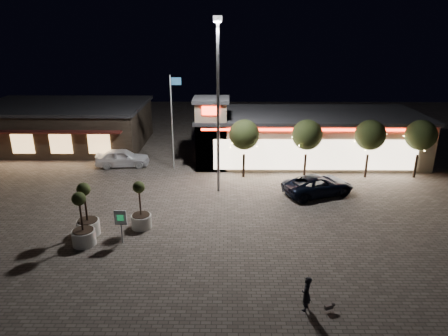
{
  "coord_description": "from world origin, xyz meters",
  "views": [
    {
      "loc": [
        2.7,
        -19.75,
        11.8
      ],
      "look_at": [
        2.44,
        6.0,
        2.55
      ],
      "focal_mm": 32.0,
      "sensor_mm": 36.0,
      "label": 1
    }
  ],
  "objects_px": {
    "white_sedan": "(122,158)",
    "pedestrian": "(306,294)",
    "pickup_truck": "(318,185)",
    "planter_mid": "(83,229)",
    "valet_sign": "(121,220)",
    "planter_left": "(87,219)"
  },
  "relations": [
    {
      "from": "white_sedan",
      "to": "pedestrian",
      "type": "height_order",
      "value": "pedestrian"
    },
    {
      "from": "pickup_truck",
      "to": "planter_mid",
      "type": "bearing_deg",
      "value": 95.66
    },
    {
      "from": "white_sedan",
      "to": "pedestrian",
      "type": "bearing_deg",
      "value": -151.5
    },
    {
      "from": "planter_mid",
      "to": "valet_sign",
      "type": "xyz_separation_m",
      "value": [
        2.12,
        0.21,
        0.43
      ]
    },
    {
      "from": "valet_sign",
      "to": "white_sedan",
      "type": "bearing_deg",
      "value": 103.87
    },
    {
      "from": "white_sedan",
      "to": "valet_sign",
      "type": "distance_m",
      "value": 13.57
    },
    {
      "from": "pickup_truck",
      "to": "pedestrian",
      "type": "relative_size",
      "value": 3.2
    },
    {
      "from": "planter_left",
      "to": "valet_sign",
      "type": "relative_size",
      "value": 1.62
    },
    {
      "from": "pedestrian",
      "to": "planter_mid",
      "type": "xyz_separation_m",
      "value": [
        -11.58,
        5.42,
        0.17
      ]
    },
    {
      "from": "pickup_truck",
      "to": "valet_sign",
      "type": "xyz_separation_m",
      "value": [
        -12.68,
        -7.1,
        0.69
      ]
    },
    {
      "from": "pedestrian",
      "to": "planter_mid",
      "type": "distance_m",
      "value": 12.79
    },
    {
      "from": "pedestrian",
      "to": "planter_left",
      "type": "xyz_separation_m",
      "value": [
        -11.71,
        6.58,
        0.2
      ]
    },
    {
      "from": "valet_sign",
      "to": "planter_left",
      "type": "bearing_deg",
      "value": 157.0
    },
    {
      "from": "planter_left",
      "to": "planter_mid",
      "type": "distance_m",
      "value": 1.17
    },
    {
      "from": "pedestrian",
      "to": "valet_sign",
      "type": "bearing_deg",
      "value": -94.68
    },
    {
      "from": "white_sedan",
      "to": "pedestrian",
      "type": "xyz_separation_m",
      "value": [
        12.71,
        -18.78,
        0.03
      ]
    },
    {
      "from": "white_sedan",
      "to": "pedestrian",
      "type": "distance_m",
      "value": 22.68
    },
    {
      "from": "white_sedan",
      "to": "planter_left",
      "type": "xyz_separation_m",
      "value": [
        1.0,
        -12.2,
        0.23
      ]
    },
    {
      "from": "pedestrian",
      "to": "valet_sign",
      "type": "height_order",
      "value": "valet_sign"
    },
    {
      "from": "valet_sign",
      "to": "planter_mid",
      "type": "bearing_deg",
      "value": -174.46
    },
    {
      "from": "planter_left",
      "to": "pickup_truck",
      "type": "bearing_deg",
      "value": 22.35
    },
    {
      "from": "planter_left",
      "to": "valet_sign",
      "type": "bearing_deg",
      "value": -23.0
    }
  ]
}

